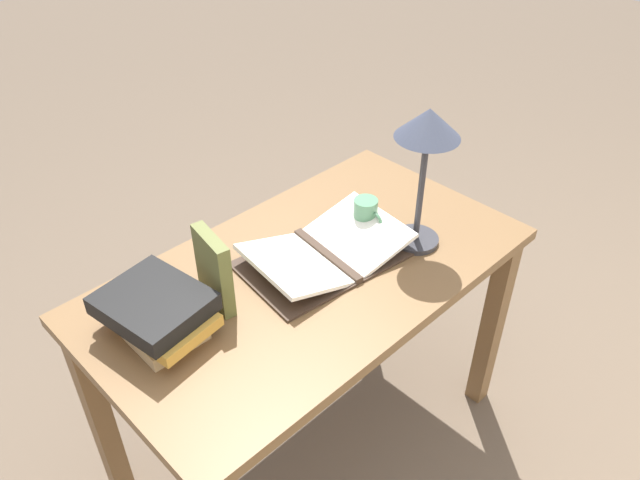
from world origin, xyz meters
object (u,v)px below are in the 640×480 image
(book_standing_upright, at_px, (214,271))
(coffee_mug, at_px, (366,215))
(open_book, at_px, (327,252))
(book_stack_tall, at_px, (156,313))
(reading_lamp, at_px, (427,139))

(book_standing_upright, xyz_separation_m, coffee_mug, (-0.52, 0.05, -0.06))
(open_book, height_order, book_standing_upright, book_standing_upright)
(book_stack_tall, distance_m, coffee_mug, 0.69)
(open_book, relative_size, book_stack_tall, 1.70)
(book_stack_tall, xyz_separation_m, coffee_mug, (-0.69, 0.07, -0.01))
(book_standing_upright, height_order, reading_lamp, reading_lamp)
(book_standing_upright, bearing_deg, book_stack_tall, 4.58)
(open_book, relative_size, reading_lamp, 1.21)
(book_stack_tall, bearing_deg, coffee_mug, 174.42)
(book_standing_upright, distance_m, reading_lamp, 0.65)
(book_standing_upright, distance_m, coffee_mug, 0.52)
(coffee_mug, bearing_deg, open_book, 5.37)
(open_book, xyz_separation_m, reading_lamp, (-0.24, 0.13, 0.32))
(book_stack_tall, xyz_separation_m, book_standing_upright, (-0.17, 0.01, 0.04))
(reading_lamp, relative_size, coffee_mug, 4.05)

